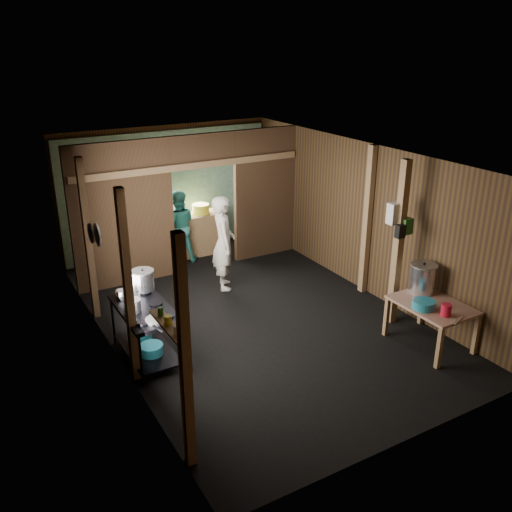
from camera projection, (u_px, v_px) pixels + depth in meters
floor at (250, 314)px, 8.96m from camera, size 4.50×7.00×0.00m
ceiling at (249, 156)px, 7.99m from camera, size 4.50×7.00×0.00m
wall_back at (167, 189)px, 11.30m from camera, size 4.50×0.00×2.60m
wall_front at (415, 341)px, 5.66m from camera, size 4.50×0.00×2.60m
wall_left at (105, 268)px, 7.44m from camera, size 0.00×7.00×2.60m
wall_right at (363, 218)px, 9.51m from camera, size 0.00×7.00×2.60m
partition_left at (123, 215)px, 9.64m from camera, size 1.85×0.10×2.60m
partition_right at (265, 194)px, 10.98m from camera, size 1.35×0.10×2.60m
partition_header at (203, 150)px, 9.99m from camera, size 1.30×0.10×0.60m
turquoise_panel at (168, 192)px, 11.27m from camera, size 4.40×0.06×2.50m
back_counter at (193, 235)px, 11.32m from camera, size 1.20×0.50×0.85m
wall_clock at (179, 160)px, 11.11m from camera, size 0.20×0.03×0.20m
post_left_a at (185, 357)px, 5.38m from camera, size 0.10×0.12×2.60m
post_left_b at (128, 289)px, 6.83m from camera, size 0.10×0.12×2.60m
post_left_c at (88, 241)px, 8.44m from camera, size 0.10×0.12×2.60m
post_right at (367, 221)px, 9.32m from camera, size 0.10×0.12×2.60m
post_free at (398, 245)px, 8.28m from camera, size 0.12×0.12×2.60m
cross_beam at (192, 166)px, 9.93m from camera, size 4.40×0.12×0.12m
pan_lid_big at (97, 235)px, 7.65m from camera, size 0.03×0.34×0.34m
pan_lid_small at (91, 233)px, 8.01m from camera, size 0.03×0.30×0.30m
wall_shelf at (168, 325)px, 5.75m from camera, size 0.14×0.80×0.03m
jar_white at (177, 330)px, 5.53m from camera, size 0.07×0.07×0.10m
jar_yellow at (168, 320)px, 5.73m from camera, size 0.08×0.08×0.10m
jar_green at (160, 312)px, 5.91m from camera, size 0.06×0.06×0.10m
bag_white at (395, 213)px, 8.15m from camera, size 0.22×0.15×0.32m
bag_green at (407, 226)px, 8.15m from camera, size 0.16×0.12×0.24m
bag_black at (400, 231)px, 8.09m from camera, size 0.14×0.10×0.20m
gas_range at (146, 333)px, 7.60m from camera, size 0.69×1.35×0.80m
prep_table at (430, 324)px, 7.98m from camera, size 0.81×1.12×0.66m
stove_pot_large at (143, 281)px, 7.89m from camera, size 0.34×0.34×0.34m
stove_pot_med at (133, 306)px, 7.31m from camera, size 0.29×0.29×0.20m
stove_saucepan at (121, 294)px, 7.74m from camera, size 0.18×0.18×0.10m
frying_pan at (156, 320)px, 7.07m from camera, size 0.39×0.55×0.07m
blue_tub_front at (151, 349)px, 7.54m from camera, size 0.33×0.33×0.14m
blue_tub_back at (141, 335)px, 7.91m from camera, size 0.32×0.32×0.13m
stock_pot at (423, 279)px, 8.15m from camera, size 0.52×0.52×0.47m
wash_basin at (424, 304)px, 7.71m from camera, size 0.43×0.43×0.12m
pink_bucket at (446, 310)px, 7.50m from camera, size 0.19×0.19×0.17m
knife at (458, 320)px, 7.39m from camera, size 0.29×0.14×0.01m
yellow_tub at (201, 209)px, 11.21m from camera, size 0.35×0.35×0.20m
red_cup at (181, 213)px, 11.03m from camera, size 0.12×0.12×0.14m
cook at (224, 243)px, 9.65m from camera, size 0.59×0.72×1.70m
worker_back at (178, 226)px, 10.86m from camera, size 0.86×0.76×1.46m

